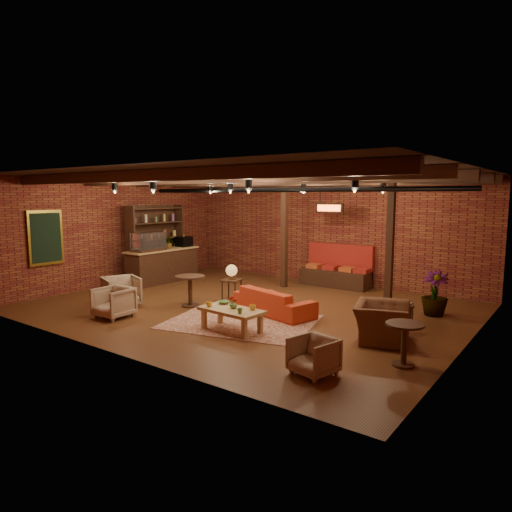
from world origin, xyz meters
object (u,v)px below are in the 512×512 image
Objects in this scene: side_table_book at (403,305)px; round_table_right at (404,337)px; round_table_left at (190,286)px; armchair_a at (121,290)px; side_table_lamp at (232,273)px; armchair_right at (382,316)px; plant_tall at (437,249)px; armchair_b at (114,301)px; armchair_far at (313,354)px; coffee_table at (231,311)px; sofa at (274,301)px.

side_table_book is 2.36m from round_table_right.
armchair_a is (-1.33, -1.02, -0.10)m from round_table_left.
side_table_lamp is at bearing -19.12° from armchair_a.
armchair_right is 2.70m from plant_tall.
round_table_left is 1.02× the size of armchair_b.
side_table_lamp reaches higher than armchair_far.
armchair_a is at bearing 84.81° from armchair_right.
round_table_left is 4.97m from armchair_far.
side_table_lamp is 5.45m from round_table_right.
side_table_lamp is at bearing -161.04° from plant_tall.
coffee_table is at bearing -177.39° from round_table_right.
sofa is at bearing 16.72° from round_table_left.
coffee_table is 4.82m from plant_tall.
round_table_left is 5.61m from round_table_right.
armchair_far is at bearing -130.50° from round_table_right.
plant_tall is (-0.47, 3.48, 1.06)m from round_table_right.
plant_tall is (0.30, 1.25, 1.08)m from side_table_book.
armchair_b is (-0.65, -1.75, -0.14)m from round_table_left.
sofa is at bearing -163.91° from side_table_book.
armchair_b is at bearing -168.87° from armchair_far.
side_table_book is at bearing -15.45° from armchair_right.
sofa is 2.49× the size of armchair_a.
armchair_b is at bearing -149.82° from side_table_book.
round_table_left is (-0.44, -1.06, -0.21)m from side_table_lamp.
armchair_right reaches higher than armchair_far.
armchair_a is 1.18× the size of round_table_right.
armchair_a is (-3.45, -0.04, 0.01)m from coffee_table.
coffee_table is at bearing -138.07° from side_table_book.
armchair_a is 6.57m from side_table_book.
armchair_a reaches higher than sofa.
coffee_table is 2.64m from armchair_far.
armchair_b reaches higher than sofa.
armchair_b is 5.78m from armchair_right.
plant_tall reaches higher than armchair_b.
side_table_book is at bearing 100.02° from armchair_far.
side_table_lamp is 1.27× the size of armchair_b.
armchair_right reaches higher than round_table_right.
side_table_lamp is 2.76m from armchair_a.
armchair_far is at bearing -23.61° from round_table_left.
sofa is at bearing -42.98° from armchair_a.
round_table_left is (-2.12, 0.99, 0.11)m from coffee_table.
plant_tall is at bearing 27.63° from round_table_left.
armchair_right reaches higher than coffee_table.
coffee_table is 3.43m from round_table_right.
side_table_book is (4.33, 0.34, -0.27)m from side_table_lamp.
sofa is 1.61m from coffee_table.
armchair_a is (-1.77, -2.09, -0.31)m from side_table_lamp.
coffee_table is (0.05, -1.60, 0.11)m from sofa.
armchair_b is at bearing 93.24° from armchair_right.
armchair_a reaches higher than armchair_far.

